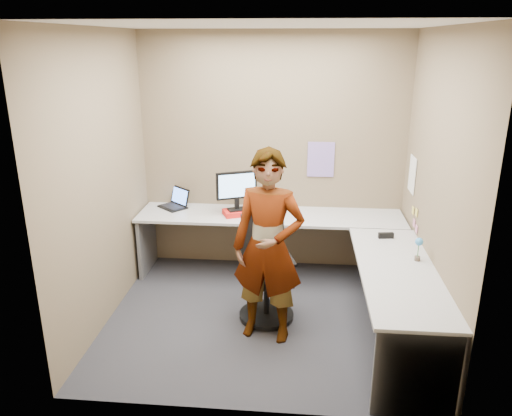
# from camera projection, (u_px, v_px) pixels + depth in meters

# --- Properties ---
(ground) EXTENTS (3.00, 3.00, 0.00)m
(ground) POSITION_uv_depth(u_px,v_px,m) (263.00, 318.00, 4.89)
(ground) COLOR #26262B
(ground) RESTS_ON ground
(wall_back) EXTENTS (3.00, 0.00, 3.00)m
(wall_back) POSITION_uv_depth(u_px,v_px,m) (272.00, 154.00, 5.68)
(wall_back) COLOR brown
(wall_back) RESTS_ON ground
(wall_right) EXTENTS (0.00, 2.70, 2.70)m
(wall_right) POSITION_uv_depth(u_px,v_px,m) (436.00, 190.00, 4.33)
(wall_right) COLOR brown
(wall_right) RESTS_ON ground
(wall_left) EXTENTS (0.00, 2.70, 2.70)m
(wall_left) POSITION_uv_depth(u_px,v_px,m) (101.00, 181.00, 4.59)
(wall_left) COLOR brown
(wall_left) RESTS_ON ground
(ceiling) EXTENTS (3.00, 3.00, 0.00)m
(ceiling) POSITION_uv_depth(u_px,v_px,m) (265.00, 25.00, 4.03)
(ceiling) COLOR white
(ceiling) RESTS_ON wall_back
(desk) EXTENTS (2.98, 2.58, 0.73)m
(desk) POSITION_uv_depth(u_px,v_px,m) (309.00, 249.00, 5.03)
(desk) COLOR #A2A2A2
(desk) RESTS_ON ground
(paper_ream) EXTENTS (0.35, 0.31, 0.06)m
(paper_ream) POSITION_uv_depth(u_px,v_px,m) (237.00, 212.00, 5.56)
(paper_ream) COLOR red
(paper_ream) RESTS_ON desk
(monitor) EXTENTS (0.44, 0.22, 0.44)m
(monitor) POSITION_uv_depth(u_px,v_px,m) (237.00, 187.00, 5.48)
(monitor) COLOR black
(monitor) RESTS_ON paper_ream
(laptop) EXTENTS (0.40, 0.40, 0.22)m
(laptop) POSITION_uv_depth(u_px,v_px,m) (176.00, 202.00, 5.82)
(laptop) COLOR black
(laptop) RESTS_ON desk
(trackball_mouse) EXTENTS (0.12, 0.08, 0.07)m
(trackball_mouse) POSITION_uv_depth(u_px,v_px,m) (251.00, 212.00, 5.58)
(trackball_mouse) COLOR #B7B7BC
(trackball_mouse) RESTS_ON desk
(origami) EXTENTS (0.10, 0.10, 0.06)m
(origami) POSITION_uv_depth(u_px,v_px,m) (237.00, 214.00, 5.52)
(origami) COLOR white
(origami) RESTS_ON desk
(stapler) EXTENTS (0.15, 0.06, 0.05)m
(stapler) POSITION_uv_depth(u_px,v_px,m) (386.00, 235.00, 4.91)
(stapler) COLOR black
(stapler) RESTS_ON desk
(flower) EXTENTS (0.07, 0.07, 0.22)m
(flower) POSITION_uv_depth(u_px,v_px,m) (419.00, 246.00, 4.37)
(flower) COLOR brown
(flower) RESTS_ON desk
(calendar_purple) EXTENTS (0.30, 0.01, 0.40)m
(calendar_purple) POSITION_uv_depth(u_px,v_px,m) (321.00, 160.00, 5.64)
(calendar_purple) COLOR #846BB7
(calendar_purple) RESTS_ON wall_back
(calendar_white) EXTENTS (0.01, 0.28, 0.38)m
(calendar_white) POSITION_uv_depth(u_px,v_px,m) (412.00, 174.00, 5.21)
(calendar_white) COLOR white
(calendar_white) RESTS_ON wall_right
(sticky_note_a) EXTENTS (0.01, 0.07, 0.07)m
(sticky_note_a) POSITION_uv_depth(u_px,v_px,m) (416.00, 213.00, 4.98)
(sticky_note_a) COLOR #F2E059
(sticky_note_a) RESTS_ON wall_right
(sticky_note_b) EXTENTS (0.01, 0.07, 0.07)m
(sticky_note_b) POSITION_uv_depth(u_px,v_px,m) (414.00, 223.00, 5.07)
(sticky_note_b) COLOR pink
(sticky_note_b) RESTS_ON wall_right
(sticky_note_c) EXTENTS (0.01, 0.07, 0.07)m
(sticky_note_c) POSITION_uv_depth(u_px,v_px,m) (416.00, 229.00, 4.96)
(sticky_note_c) COLOR pink
(sticky_note_c) RESTS_ON wall_right
(sticky_note_d) EXTENTS (0.01, 0.07, 0.07)m
(sticky_note_d) POSITION_uv_depth(u_px,v_px,m) (413.00, 210.00, 5.13)
(sticky_note_d) COLOR #F2E059
(sticky_note_d) RESTS_ON wall_right
(office_chair) EXTENTS (0.57, 0.55, 1.00)m
(office_chair) POSITION_uv_depth(u_px,v_px,m) (265.00, 278.00, 4.81)
(office_chair) COLOR black
(office_chair) RESTS_ON ground
(person) EXTENTS (0.70, 0.53, 1.74)m
(person) POSITION_uv_depth(u_px,v_px,m) (268.00, 247.00, 4.34)
(person) COLOR #999399
(person) RESTS_ON ground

